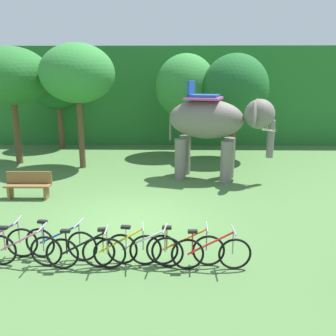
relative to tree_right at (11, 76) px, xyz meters
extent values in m
plane|color=#4C753D|center=(6.02, -6.82, -3.92)|extent=(80.00, 80.00, 0.00)
cube|color=#28702D|center=(6.02, 7.46, -1.17)|extent=(36.00, 6.00, 5.50)
cylinder|color=brown|center=(0.00, 0.00, -2.52)|extent=(0.30, 0.30, 2.81)
ellipsoid|color=#28702D|center=(0.00, 0.00, 0.02)|extent=(3.42, 3.42, 2.52)
cylinder|color=brown|center=(0.88, 3.62, -2.77)|extent=(0.31, 0.31, 2.29)
ellipsoid|color=#1E6028|center=(0.88, 3.62, -0.50)|extent=(2.74, 2.74, 2.50)
cylinder|color=brown|center=(3.14, -0.77, -2.45)|extent=(0.26, 0.26, 2.94)
ellipsoid|color=#338438|center=(3.14, -0.77, 0.13)|extent=(3.11, 3.11, 2.46)
cylinder|color=brown|center=(7.75, 2.04, -2.94)|extent=(0.33, 0.33, 1.96)
ellipsoid|color=#338438|center=(7.75, 2.04, -0.52)|extent=(2.99, 2.99, 3.19)
cylinder|color=brown|center=(10.00, 0.98, -2.92)|extent=(0.29, 0.29, 2.00)
ellipsoid|color=#1E6028|center=(10.00, 0.98, -0.52)|extent=(3.05, 3.05, 3.10)
ellipsoid|color=slate|center=(8.39, -2.34, -1.57)|extent=(3.17, 2.14, 1.50)
cylinder|color=slate|center=(9.36, -2.21, -3.12)|extent=(0.44, 0.44, 1.60)
cylinder|color=slate|center=(9.15, -2.96, -3.12)|extent=(0.44, 0.44, 1.60)
cylinder|color=slate|center=(7.63, -1.72, -3.12)|extent=(0.44, 0.44, 1.60)
cylinder|color=slate|center=(7.42, -2.46, -3.12)|extent=(0.44, 0.44, 1.60)
ellipsoid|color=slate|center=(10.32, -2.89, -1.32)|extent=(1.33, 1.26, 1.10)
ellipsoid|color=slate|center=(10.34, -2.25, -1.27)|extent=(0.38, 0.85, 0.96)
ellipsoid|color=slate|center=(10.00, -3.44, -1.27)|extent=(0.38, 0.85, 0.96)
cylinder|color=slate|center=(10.75, -3.01, -2.22)|extent=(0.26, 0.26, 1.40)
cone|color=beige|center=(10.76, -2.78, -1.87)|extent=(0.57, 0.27, 0.21)
cone|color=beige|center=(10.64, -3.21, -1.87)|extent=(0.57, 0.27, 0.21)
cube|color=#BF4C8C|center=(8.30, -2.31, -0.79)|extent=(1.61, 1.63, 0.08)
cube|color=#1E4799|center=(8.30, -2.31, -0.70)|extent=(1.30, 1.17, 0.10)
cube|color=#1E4799|center=(7.81, -2.18, -0.42)|extent=(0.34, 0.89, 0.56)
cylinder|color=slate|center=(7.03, -1.95, -2.02)|extent=(0.08, 0.08, 0.90)
torus|color=black|center=(3.78, -8.95, -3.56)|extent=(0.71, 0.11, 0.71)
cylinder|color=#9E9EA3|center=(3.73, -8.95, -3.28)|extent=(0.03, 0.03, 0.55)
cylinder|color=#9E9EA3|center=(3.73, -8.95, -3.01)|extent=(0.08, 0.52, 0.03)
torus|color=black|center=(3.46, -9.30, -3.56)|extent=(0.71, 0.08, 0.71)
torus|color=black|center=(4.46, -9.34, -3.56)|extent=(0.71, 0.08, 0.71)
cylinder|color=pink|center=(3.93, -9.32, -3.31)|extent=(0.97, 0.08, 0.54)
cylinder|color=pink|center=(3.56, -9.31, -3.30)|extent=(0.03, 0.03, 0.52)
cube|color=black|center=(3.56, -9.31, -3.04)|extent=(0.20, 0.11, 0.06)
cylinder|color=#9E9EA3|center=(4.41, -9.34, -3.28)|extent=(0.03, 0.03, 0.55)
cylinder|color=#9E9EA3|center=(4.41, -9.34, -3.01)|extent=(0.05, 0.52, 0.03)
torus|color=black|center=(4.18, -8.95, -3.56)|extent=(0.71, 0.16, 0.71)
torus|color=black|center=(5.17, -9.09, -3.56)|extent=(0.71, 0.16, 0.71)
cylinder|color=blue|center=(4.65, -9.02, -3.31)|extent=(0.97, 0.19, 0.54)
cylinder|color=blue|center=(4.28, -8.96, -3.30)|extent=(0.03, 0.03, 0.52)
cube|color=black|center=(4.28, -8.96, -3.04)|extent=(0.21, 0.13, 0.06)
cylinder|color=#9E9EA3|center=(5.12, -9.09, -3.28)|extent=(0.03, 0.03, 0.55)
cylinder|color=#9E9EA3|center=(5.12, -9.09, -3.01)|extent=(0.11, 0.52, 0.03)
torus|color=black|center=(4.84, -9.45, -3.56)|extent=(0.71, 0.07, 0.71)
torus|color=black|center=(5.84, -9.41, -3.56)|extent=(0.71, 0.07, 0.71)
cylinder|color=black|center=(5.31, -9.43, -3.31)|extent=(0.97, 0.08, 0.54)
cylinder|color=black|center=(4.94, -9.44, -3.30)|extent=(0.03, 0.03, 0.52)
cube|color=black|center=(4.94, -9.44, -3.04)|extent=(0.20, 0.11, 0.06)
cylinder|color=#9E9EA3|center=(5.79, -9.41, -3.28)|extent=(0.03, 0.03, 0.55)
cylinder|color=#9E9EA3|center=(5.79, -9.41, -3.01)|extent=(0.05, 0.52, 0.03)
torus|color=black|center=(5.59, -9.37, -3.56)|extent=(0.71, 0.13, 0.71)
torus|color=black|center=(6.58, -9.25, -3.56)|extent=(0.71, 0.13, 0.71)
cylinder|color=yellow|center=(6.06, -9.31, -3.31)|extent=(0.97, 0.16, 0.54)
cylinder|color=yellow|center=(5.69, -9.35, -3.30)|extent=(0.03, 0.03, 0.52)
cube|color=black|center=(5.69, -9.35, -3.04)|extent=(0.21, 0.12, 0.06)
cylinder|color=#9E9EA3|center=(6.54, -9.25, -3.28)|extent=(0.03, 0.03, 0.55)
cylinder|color=#9E9EA3|center=(6.54, -9.25, -3.01)|extent=(0.09, 0.52, 0.03)
torus|color=black|center=(6.07, -9.21, -3.56)|extent=(0.71, 0.14, 0.71)
torus|color=black|center=(7.06, -9.34, -3.56)|extent=(0.71, 0.14, 0.71)
cylinder|color=silver|center=(6.54, -9.27, -3.31)|extent=(0.97, 0.17, 0.54)
cylinder|color=silver|center=(6.16, -9.22, -3.30)|extent=(0.03, 0.03, 0.52)
cube|color=black|center=(6.16, -9.22, -3.04)|extent=(0.21, 0.13, 0.06)
cylinder|color=#9E9EA3|center=(7.01, -9.33, -3.28)|extent=(0.03, 0.03, 0.55)
cylinder|color=#9E9EA3|center=(7.01, -9.33, -3.01)|extent=(0.10, 0.52, 0.03)
torus|color=black|center=(6.94, -9.22, -3.56)|extent=(0.71, 0.07, 0.71)
torus|color=black|center=(7.94, -9.25, -3.56)|extent=(0.71, 0.07, 0.71)
cylinder|color=orange|center=(7.42, -9.23, -3.31)|extent=(0.97, 0.06, 0.54)
cylinder|color=orange|center=(7.04, -9.23, -3.30)|extent=(0.03, 0.03, 0.52)
cube|color=black|center=(7.04, -9.23, -3.04)|extent=(0.20, 0.10, 0.06)
cylinder|color=#9E9EA3|center=(7.89, -9.24, -3.28)|extent=(0.03, 0.03, 0.55)
cylinder|color=#9E9EA3|center=(7.89, -9.24, -3.01)|extent=(0.04, 0.52, 0.03)
torus|color=black|center=(7.48, -9.42, -3.56)|extent=(0.71, 0.07, 0.71)
torus|color=black|center=(8.48, -9.39, -3.56)|extent=(0.71, 0.07, 0.71)
cylinder|color=red|center=(7.96, -9.41, -3.31)|extent=(0.97, 0.07, 0.54)
cylinder|color=red|center=(7.58, -9.42, -3.30)|extent=(0.03, 0.03, 0.52)
cube|color=black|center=(7.58, -9.42, -3.04)|extent=(0.20, 0.11, 0.06)
cylinder|color=#9E9EA3|center=(8.43, -9.39, -3.28)|extent=(0.03, 0.03, 0.55)
cylinder|color=#9E9EA3|center=(8.43, -9.39, -3.01)|extent=(0.05, 0.52, 0.03)
cube|color=brown|center=(2.35, -4.95, -3.47)|extent=(1.50, 0.41, 0.06)
cube|color=brown|center=(2.35, -4.77, -3.23)|extent=(1.50, 0.07, 0.40)
cube|color=brown|center=(2.95, -4.95, -3.69)|extent=(0.08, 0.36, 0.45)
cube|color=brown|center=(1.75, -4.96, -3.69)|extent=(0.08, 0.36, 0.45)
camera|label=1|loc=(7.20, -16.44, 0.14)|focal=39.20mm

